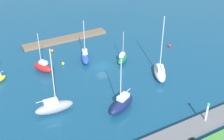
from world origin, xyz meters
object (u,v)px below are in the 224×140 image
object	(u,v)px
sailboat_red_east_end	(43,67)
mooring_buoy_yellow	(63,64)
harbor_beacon	(207,110)
sailboat_blue_near_pier	(85,57)
sailboat_navy_outer_mooring	(122,104)
sailboat_gray_off_beacon	(54,107)
sailboat_green_mid_basin	(123,58)
mooring_buoy_red	(170,46)
mooring_buoy_orange	(52,51)
sailboat_white_lone_north	(160,72)
pier_dock	(66,39)

from	to	relation	value
sailboat_red_east_end	mooring_buoy_yellow	xyz separation A→B (m)	(-5.20, -0.58, -0.81)
sailboat_red_east_end	harbor_beacon	bearing A→B (deg)	-177.64
sailboat_blue_near_pier	sailboat_navy_outer_mooring	world-z (taller)	sailboat_navy_outer_mooring
sailboat_red_east_end	sailboat_gray_off_beacon	bearing A→B (deg)	141.37
sailboat_green_mid_basin	mooring_buoy_yellow	world-z (taller)	sailboat_green_mid_basin
mooring_buoy_red	harbor_beacon	bearing A→B (deg)	62.26
sailboat_blue_near_pier	sailboat_gray_off_beacon	size ratio (longest dim) A/B	0.81
sailboat_gray_off_beacon	mooring_buoy_orange	size ratio (longest dim) A/B	16.81
mooring_buoy_red	mooring_buoy_orange	size ratio (longest dim) A/B	0.96
sailboat_blue_near_pier	sailboat_white_lone_north	xyz separation A→B (m)	(-11.47, 15.02, 0.13)
sailboat_white_lone_north	mooring_buoy_red	xyz separation A→B (m)	(-11.73, -10.93, -0.87)
mooring_buoy_yellow	sailboat_blue_near_pier	bearing A→B (deg)	170.37
sailboat_red_east_end	mooring_buoy_red	xyz separation A→B (m)	(-33.92, 4.45, -0.79)
sailboat_gray_off_beacon	sailboat_navy_outer_mooring	bearing A→B (deg)	-21.50
sailboat_blue_near_pier	sailboat_navy_outer_mooring	xyz separation A→B (m)	(2.28, 21.10, 0.17)
sailboat_red_east_end	mooring_buoy_red	distance (m)	34.22
pier_dock	sailboat_navy_outer_mooring	distance (m)	34.94
sailboat_green_mid_basin	mooring_buoy_yellow	bearing A→B (deg)	116.96
sailboat_blue_near_pier	sailboat_red_east_end	size ratio (longest dim) A/B	1.13
sailboat_green_mid_basin	sailboat_navy_outer_mooring	size ratio (longest dim) A/B	0.70
sailboat_navy_outer_mooring	sailboat_gray_off_beacon	world-z (taller)	sailboat_gray_off_beacon
mooring_buoy_orange	sailboat_blue_near_pier	bearing A→B (deg)	122.02
harbor_beacon	sailboat_green_mid_basin	distance (m)	27.49
sailboat_blue_near_pier	sailboat_gray_off_beacon	world-z (taller)	sailboat_gray_off_beacon
harbor_beacon	mooring_buoy_red	bearing A→B (deg)	-117.74
sailboat_blue_near_pier	sailboat_green_mid_basin	distance (m)	9.22
pier_dock	mooring_buoy_orange	distance (m)	7.67
sailboat_white_lone_north	mooring_buoy_red	distance (m)	16.06
sailboat_blue_near_pier	sailboat_green_mid_basin	bearing A→B (deg)	78.26
sailboat_blue_near_pier	harbor_beacon	bearing A→B (deg)	35.83
sailboat_navy_outer_mooring	sailboat_white_lone_north	xyz separation A→B (m)	(-13.75, -6.07, -0.05)
sailboat_blue_near_pier	mooring_buoy_orange	size ratio (longest dim) A/B	13.60
sailboat_green_mid_basin	sailboat_gray_off_beacon	world-z (taller)	sailboat_gray_off_beacon
pier_dock	sailboat_white_lone_north	size ratio (longest dim) A/B	1.70
sailboat_blue_near_pier	sailboat_red_east_end	xyz separation A→B (m)	(10.72, -0.36, 0.04)
sailboat_red_east_end	mooring_buoy_red	size ratio (longest dim) A/B	12.57
sailboat_white_lone_north	mooring_buoy_yellow	xyz separation A→B (m)	(16.99, -15.96, -0.90)
sailboat_green_mid_basin	mooring_buoy_red	xyz separation A→B (m)	(-15.48, -0.97, -0.65)
sailboat_blue_near_pier	mooring_buoy_yellow	world-z (taller)	sailboat_blue_near_pier
sailboat_blue_near_pier	sailboat_red_east_end	distance (m)	10.73
mooring_buoy_red	mooring_buoy_orange	world-z (taller)	mooring_buoy_orange
sailboat_blue_near_pier	sailboat_gray_off_beacon	distance (m)	20.69
sailboat_gray_off_beacon	sailboat_red_east_end	size ratio (longest dim) A/B	1.39
harbor_beacon	sailboat_white_lone_north	world-z (taller)	sailboat_white_lone_north
pier_dock	sailboat_blue_near_pier	world-z (taller)	sailboat_blue_near_pier
sailboat_gray_off_beacon	mooring_buoy_orange	bearing A→B (deg)	75.82
sailboat_blue_near_pier	sailboat_gray_off_beacon	bearing A→B (deg)	-20.21
mooring_buoy_red	sailboat_green_mid_basin	bearing A→B (deg)	3.57
sailboat_white_lone_north	mooring_buoy_orange	bearing A→B (deg)	64.39
sailboat_gray_off_beacon	sailboat_green_mid_basin	bearing A→B (deg)	30.52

